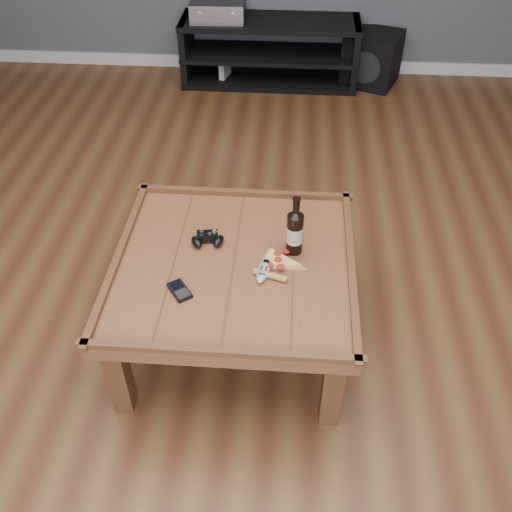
# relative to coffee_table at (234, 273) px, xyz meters

# --- Properties ---
(ground) EXTENTS (6.00, 6.00, 0.00)m
(ground) POSITION_rel_coffee_table_xyz_m (0.00, 0.00, -0.39)
(ground) COLOR #472414
(ground) RESTS_ON ground
(baseboard) EXTENTS (5.00, 0.02, 0.10)m
(baseboard) POSITION_rel_coffee_table_xyz_m (0.00, 2.99, -0.34)
(baseboard) COLOR silver
(baseboard) RESTS_ON ground
(coffee_table) EXTENTS (1.03, 1.03, 0.48)m
(coffee_table) POSITION_rel_coffee_table_xyz_m (0.00, 0.00, 0.00)
(coffee_table) COLOR #543218
(coffee_table) RESTS_ON ground
(media_console) EXTENTS (1.40, 0.45, 0.50)m
(media_console) POSITION_rel_coffee_table_xyz_m (0.00, 2.75, -0.15)
(media_console) COLOR black
(media_console) RESTS_ON ground
(beer_bottle) EXTENTS (0.07, 0.07, 0.27)m
(beer_bottle) POSITION_rel_coffee_table_xyz_m (0.25, 0.09, 0.17)
(beer_bottle) COLOR black
(beer_bottle) RESTS_ON coffee_table
(game_controller) EXTENTS (0.16, 0.12, 0.04)m
(game_controller) POSITION_rel_coffee_table_xyz_m (-0.13, 0.12, 0.08)
(game_controller) COLOR black
(game_controller) RESTS_ON coffee_table
(pizza_slice) EXTENTS (0.23, 0.29, 0.03)m
(pizza_slice) POSITION_rel_coffee_table_xyz_m (0.18, -0.00, 0.07)
(pizza_slice) COLOR #B4814E
(pizza_slice) RESTS_ON coffee_table
(smartphone) EXTENTS (0.12, 0.13, 0.02)m
(smartphone) POSITION_rel_coffee_table_xyz_m (-0.19, -0.19, 0.07)
(smartphone) COLOR black
(smartphone) RESTS_ON coffee_table
(remote_control) EXTENTS (0.08, 0.16, 0.02)m
(remote_control) POSITION_rel_coffee_table_xyz_m (0.13, -0.05, 0.07)
(remote_control) COLOR #9599A2
(remote_control) RESTS_ON coffee_table
(av_receiver) EXTENTS (0.42, 0.36, 0.14)m
(av_receiver) POSITION_rel_coffee_table_xyz_m (-0.40, 2.74, 0.18)
(av_receiver) COLOR black
(av_receiver) RESTS_ON media_console
(subwoofer) EXTENTS (0.52, 0.52, 0.40)m
(subwoofer) POSITION_rel_coffee_table_xyz_m (0.82, 2.80, -0.19)
(subwoofer) COLOR black
(subwoofer) RESTS_ON ground
(game_console) EXTENTS (0.14, 0.20, 0.23)m
(game_console) POSITION_rel_coffee_table_xyz_m (-0.36, 2.73, -0.29)
(game_console) COLOR slate
(game_console) RESTS_ON ground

